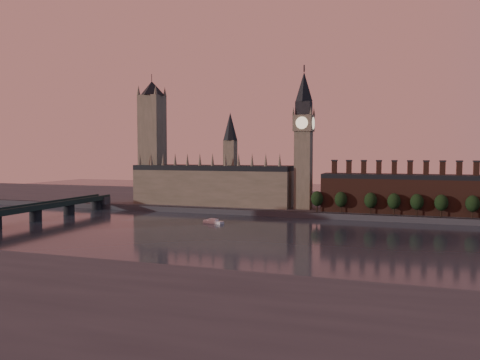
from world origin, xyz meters
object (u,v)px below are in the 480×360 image
Objects in this scene: big_ben at (304,138)px; river_boat at (213,222)px; victoria_tower at (152,137)px; westminster_bridge at (13,214)px.

river_boat is at bearing -126.17° from big_ben.
victoria_tower is 7.07× the size of river_boat.
westminster_bridge is 127.76m from river_boat.
victoria_tower is 130.12m from big_ben.
victoria_tower is at bearing 159.07° from river_boat.
river_boat is (118.04, 48.46, -6.31)m from westminster_bridge.
westminster_bridge reaches higher than river_boat.
river_boat is at bearing 22.32° from westminster_bridge.
westminster_bridge is (-165.00, -112.70, -49.39)m from big_ben.
victoria_tower is 1.01× the size of big_ben.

